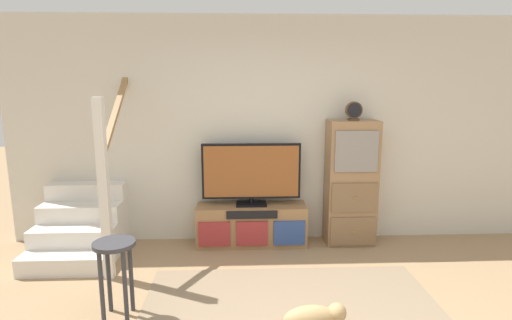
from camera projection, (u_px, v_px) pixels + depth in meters
The scene contains 9 objects.
back_wall at pixel (275, 131), 4.97m from camera, with size 6.40×0.12×2.70m, color beige.
area_rug at pixel (294, 318), 3.40m from camera, with size 2.60×1.80×0.01m, color #847056.
media_console at pixel (251, 225), 4.91m from camera, with size 1.31×0.38×0.49m.
television at pixel (251, 173), 4.81m from camera, with size 1.16×0.22×0.74m.
side_cabinet at pixel (351, 183), 4.87m from camera, with size 0.58×0.38×1.50m.
desk_clock at pixel (354, 111), 4.70m from camera, with size 0.19×0.08×0.22m.
staircase at pixel (87, 217), 4.81m from camera, with size 1.00×1.36×2.20m.
bar_stool_near at pixel (115, 261), 3.34m from camera, with size 0.34×0.34×0.66m.
dog at pixel (314, 318), 3.20m from camera, with size 0.54×0.23×0.23m.
Camera 1 is at (-0.45, -2.48, 1.94)m, focal length 28.68 mm.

